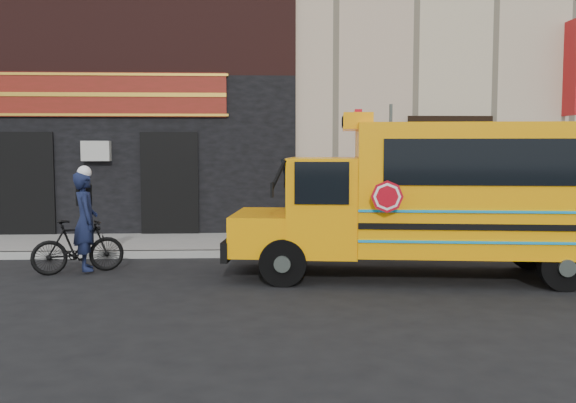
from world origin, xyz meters
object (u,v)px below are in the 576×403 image
at_px(cyclist, 86,224).
at_px(bicycle, 78,246).
at_px(school_bus, 445,194).
at_px(sign_pole, 390,171).

bearing_deg(cyclist, bicycle, 88.83).
bearing_deg(school_bus, sign_pole, 97.16).
distance_m(sign_pole, bicycle, 6.84).
xyz_separation_m(school_bus, sign_pole, (-0.38, 2.99, 0.30)).
relative_size(school_bus, bicycle, 4.25).
bearing_deg(cyclist, sign_pole, -90.37).
relative_size(bicycle, cyclist, 0.91).
bearing_deg(cyclist, school_bus, -116.88).
xyz_separation_m(bicycle, cyclist, (0.13, 0.05, 0.42)).
xyz_separation_m(school_bus, cyclist, (-6.55, 0.74, -0.59)).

